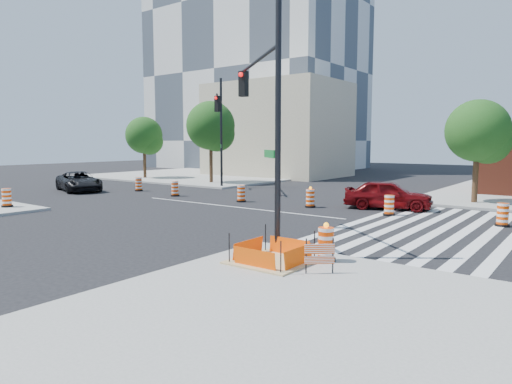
# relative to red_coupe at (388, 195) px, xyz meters

# --- Properties ---
(ground) EXTENTS (120.00, 120.00, 0.00)m
(ground) POSITION_rel_red_coupe_xyz_m (-7.35, -4.47, -0.80)
(ground) COLOR black
(ground) RESTS_ON ground
(sidewalk_nw) EXTENTS (22.00, 22.00, 0.15)m
(sidewalk_nw) POSITION_rel_red_coupe_xyz_m (-25.35, 13.53, -0.73)
(sidewalk_nw) COLOR gray
(sidewalk_nw) RESTS_ON ground
(crosswalk_east) EXTENTS (6.75, 13.50, 0.01)m
(crosswalk_east) POSITION_rel_red_coupe_xyz_m (3.60, -4.47, -0.79)
(crosswalk_east) COLOR silver
(crosswalk_east) RESTS_ON ground
(lane_centerline) EXTENTS (14.00, 0.12, 0.01)m
(lane_centerline) POSITION_rel_red_coupe_xyz_m (-7.35, -4.47, -0.80)
(lane_centerline) COLOR silver
(lane_centerline) RESTS_ON ground
(excavation_pit) EXTENTS (2.20, 2.20, 0.90)m
(excavation_pit) POSITION_rel_red_coupe_xyz_m (1.65, -13.47, -0.58)
(excavation_pit) COLOR tan
(excavation_pit) RESTS_ON ground
(tower_nw) EXTENTS (28.00, 18.00, 45.00)m
(tower_nw) POSITION_rel_red_coupe_xyz_m (-31.35, 29.53, 21.70)
(tower_nw) COLOR silver
(tower_nw) RESTS_ON ground
(beige_midrise) EXTENTS (14.00, 10.00, 10.00)m
(beige_midrise) POSITION_rel_red_coupe_xyz_m (-19.35, 17.53, 4.20)
(beige_midrise) COLOR tan
(beige_midrise) RESTS_ON ground
(red_coupe) EXTENTS (5.04, 3.17, 1.60)m
(red_coupe) POSITION_rel_red_coupe_xyz_m (0.00, 0.00, 0.00)
(red_coupe) COLOR #59070A
(red_coupe) RESTS_ON ground
(dark_suv) EXTENTS (5.81, 4.00, 1.48)m
(dark_suv) POSITION_rel_red_coupe_xyz_m (-22.09, -4.95, -0.06)
(dark_suv) COLOR black
(dark_suv) RESTS_ON ground
(signal_pole_se) EXTENTS (4.93, 4.15, 8.33)m
(signal_pole_se) POSITION_rel_red_coupe_xyz_m (-0.19, -11.36, 4.30)
(signal_pole_se) COLOR black
(signal_pole_se) RESTS_ON ground
(signal_pole_nw) EXTENTS (4.19, 5.14, 8.58)m
(signal_pole_nw) POSITION_rel_red_coupe_xyz_m (-14.10, 2.10, 4.45)
(signal_pole_nw) COLOR black
(signal_pole_nw) RESTS_ON ground
(pit_drum) EXTENTS (0.59, 0.59, 1.16)m
(pit_drum) POSITION_rel_red_coupe_xyz_m (2.86, -12.44, -0.17)
(pit_drum) COLOR black
(pit_drum) RESTS_ON ground
(sw_corner_drum) EXTENTS (0.59, 0.59, 1.01)m
(sw_corner_drum) POSITION_rel_red_coupe_xyz_m (-16.54, -12.74, -0.18)
(sw_corner_drum) COLOR black
(sw_corner_drum) RESTS_ON ground
(barricade) EXTENTS (0.63, 0.58, 0.96)m
(barricade) POSITION_rel_red_coupe_xyz_m (3.34, -13.68, -0.12)
(barricade) COLOR #EF4105
(barricade) RESTS_ON ground
(tree_north_a) EXTENTS (3.65, 3.65, 6.20)m
(tree_north_a) POSITION_rel_red_coupe_xyz_m (-27.13, 5.51, 3.36)
(tree_north_a) COLOR #382314
(tree_north_a) RESTS_ON ground
(tree_north_b) EXTENTS (4.27, 4.27, 7.26)m
(tree_north_b) POSITION_rel_red_coupe_xyz_m (-18.23, 5.60, 4.08)
(tree_north_b) COLOR #382314
(tree_north_b) RESTS_ON ground
(tree_north_c) EXTENTS (3.63, 3.61, 6.14)m
(tree_north_c) POSITION_rel_red_coupe_xyz_m (3.46, 4.84, 3.32)
(tree_north_c) COLOR #382314
(tree_north_c) RESTS_ON ground
(median_drum_0) EXTENTS (0.60, 0.60, 1.02)m
(median_drum_0) POSITION_rel_red_coupe_xyz_m (-18.53, -2.22, -0.32)
(median_drum_0) COLOR black
(median_drum_0) RESTS_ON ground
(median_drum_1) EXTENTS (0.60, 0.60, 1.02)m
(median_drum_1) POSITION_rel_red_coupe_xyz_m (-13.88, -2.85, -0.32)
(median_drum_1) COLOR black
(median_drum_1) RESTS_ON ground
(median_drum_2) EXTENTS (0.60, 0.60, 1.02)m
(median_drum_2) POSITION_rel_red_coupe_xyz_m (-8.37, -2.48, -0.32)
(median_drum_2) COLOR black
(median_drum_2) RESTS_ON ground
(median_drum_3) EXTENTS (0.60, 0.60, 1.18)m
(median_drum_3) POSITION_rel_red_coupe_xyz_m (-3.75, -2.00, -0.31)
(median_drum_3) COLOR black
(median_drum_3) RESTS_ON ground
(median_drum_4) EXTENTS (0.60, 0.60, 1.02)m
(median_drum_4) POSITION_rel_red_coupe_xyz_m (0.88, -2.12, -0.32)
(median_drum_4) COLOR black
(median_drum_4) RESTS_ON ground
(median_drum_5) EXTENTS (0.60, 0.60, 1.02)m
(median_drum_5) POSITION_rel_red_coupe_xyz_m (5.95, -2.07, -0.32)
(median_drum_5) COLOR black
(median_drum_5) RESTS_ON ground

